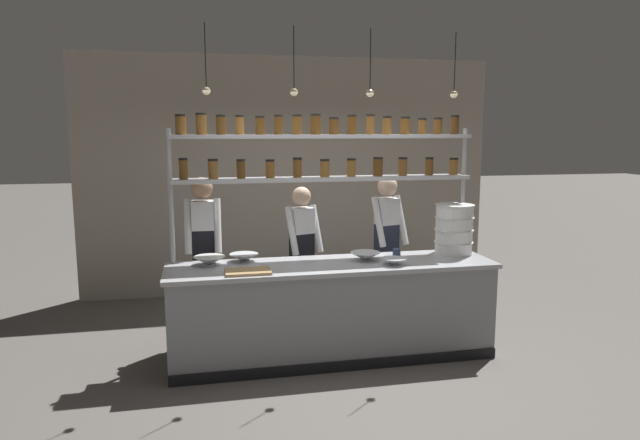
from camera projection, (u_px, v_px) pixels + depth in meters
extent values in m
plane|color=#5B5651|center=(332.00, 356.00, 5.51)|extent=(40.00, 40.00, 0.00)
cube|color=#9E9384|center=(291.00, 176.00, 7.64)|extent=(5.49, 0.12, 3.11)
cube|color=gray|center=(332.00, 312.00, 5.44)|extent=(3.03, 0.72, 0.88)
cube|color=#ADAFB5|center=(332.00, 265.00, 5.37)|extent=(3.09, 0.76, 0.04)
cube|color=black|center=(341.00, 366.00, 5.15)|extent=(3.03, 0.03, 0.10)
cylinder|color=#ADAFB5|center=(173.00, 245.00, 5.36)|extent=(0.04, 0.04, 2.18)
cylinder|color=#ADAFB5|center=(461.00, 234.00, 5.96)|extent=(0.04, 0.04, 2.18)
cube|color=#ADAFB5|center=(325.00, 179.00, 5.57)|extent=(2.93, 0.28, 0.04)
cylinder|color=brown|center=(183.00, 170.00, 5.28)|extent=(0.08, 0.08, 0.18)
cylinder|color=black|center=(183.00, 159.00, 5.26)|extent=(0.08, 0.08, 0.02)
cylinder|color=brown|center=(213.00, 170.00, 5.33)|extent=(0.09, 0.09, 0.17)
cylinder|color=black|center=(213.00, 160.00, 5.32)|extent=(0.09, 0.09, 0.02)
cylinder|color=#513314|center=(241.00, 170.00, 5.39)|extent=(0.08, 0.08, 0.16)
cylinder|color=black|center=(241.00, 160.00, 5.37)|extent=(0.08, 0.08, 0.02)
cylinder|color=brown|center=(270.00, 170.00, 5.44)|extent=(0.09, 0.09, 0.16)
cylinder|color=black|center=(270.00, 160.00, 5.43)|extent=(0.09, 0.09, 0.02)
cylinder|color=brown|center=(297.00, 169.00, 5.50)|extent=(0.09, 0.09, 0.17)
cylinder|color=black|center=(297.00, 159.00, 5.48)|extent=(0.09, 0.09, 0.02)
cylinder|color=brown|center=(325.00, 169.00, 5.55)|extent=(0.09, 0.09, 0.15)
cylinder|color=black|center=(325.00, 160.00, 5.54)|extent=(0.09, 0.09, 0.02)
cylinder|color=brown|center=(351.00, 168.00, 5.61)|extent=(0.09, 0.09, 0.16)
cylinder|color=black|center=(351.00, 159.00, 5.59)|extent=(0.09, 0.09, 0.02)
cylinder|color=#513314|center=(378.00, 168.00, 5.66)|extent=(0.10, 0.10, 0.17)
cylinder|color=black|center=(378.00, 158.00, 5.65)|extent=(0.10, 0.10, 0.02)
cylinder|color=brown|center=(403.00, 167.00, 5.72)|extent=(0.09, 0.09, 0.16)
cylinder|color=black|center=(403.00, 158.00, 5.70)|extent=(0.09, 0.09, 0.02)
cylinder|color=brown|center=(429.00, 167.00, 5.78)|extent=(0.08, 0.08, 0.16)
cylinder|color=black|center=(429.00, 158.00, 5.76)|extent=(0.08, 0.08, 0.02)
cylinder|color=brown|center=(454.00, 167.00, 5.83)|extent=(0.09, 0.09, 0.15)
cylinder|color=black|center=(454.00, 159.00, 5.82)|extent=(0.09, 0.09, 0.02)
cube|color=#ADAFB5|center=(325.00, 136.00, 5.50)|extent=(2.93, 0.28, 0.04)
cylinder|color=brown|center=(181.00, 126.00, 5.21)|extent=(0.10, 0.10, 0.17)
cylinder|color=black|center=(180.00, 115.00, 5.20)|extent=(0.10, 0.10, 0.02)
cylinder|color=brown|center=(201.00, 125.00, 5.25)|extent=(0.10, 0.10, 0.18)
cylinder|color=black|center=(201.00, 114.00, 5.23)|extent=(0.10, 0.10, 0.02)
cylinder|color=#513314|center=(221.00, 126.00, 5.29)|extent=(0.09, 0.09, 0.16)
cylinder|color=black|center=(221.00, 116.00, 5.27)|extent=(0.09, 0.09, 0.02)
cylinder|color=brown|center=(240.00, 126.00, 5.32)|extent=(0.08, 0.08, 0.16)
cylinder|color=black|center=(240.00, 116.00, 5.31)|extent=(0.08, 0.08, 0.02)
cylinder|color=#513314|center=(260.00, 126.00, 5.36)|extent=(0.09, 0.09, 0.15)
cylinder|color=black|center=(260.00, 117.00, 5.35)|extent=(0.09, 0.09, 0.02)
cylinder|color=#513314|center=(278.00, 126.00, 5.40)|extent=(0.08, 0.08, 0.17)
cylinder|color=black|center=(278.00, 116.00, 5.38)|extent=(0.09, 0.09, 0.02)
cylinder|color=brown|center=(297.00, 126.00, 5.43)|extent=(0.09, 0.09, 0.17)
cylinder|color=black|center=(297.00, 116.00, 5.42)|extent=(0.09, 0.09, 0.02)
cylinder|color=#513314|center=(316.00, 125.00, 5.47)|extent=(0.10, 0.10, 0.18)
cylinder|color=black|center=(316.00, 115.00, 5.45)|extent=(0.10, 0.10, 0.02)
cylinder|color=#513314|center=(334.00, 127.00, 5.51)|extent=(0.09, 0.09, 0.15)
cylinder|color=black|center=(334.00, 118.00, 5.50)|extent=(0.10, 0.10, 0.02)
cylinder|color=#513314|center=(352.00, 126.00, 5.54)|extent=(0.09, 0.09, 0.17)
cylinder|color=black|center=(352.00, 116.00, 5.53)|extent=(0.10, 0.10, 0.02)
cylinder|color=brown|center=(370.00, 125.00, 5.58)|extent=(0.08, 0.08, 0.17)
cylinder|color=black|center=(370.00, 115.00, 5.57)|extent=(0.08, 0.08, 0.02)
cylinder|color=brown|center=(387.00, 126.00, 5.62)|extent=(0.09, 0.09, 0.16)
cylinder|color=black|center=(387.00, 117.00, 5.61)|extent=(0.09, 0.09, 0.02)
cylinder|color=brown|center=(405.00, 127.00, 5.66)|extent=(0.10, 0.10, 0.15)
cylinder|color=black|center=(405.00, 118.00, 5.64)|extent=(0.10, 0.10, 0.02)
cylinder|color=brown|center=(422.00, 127.00, 5.70)|extent=(0.08, 0.08, 0.14)
cylinder|color=black|center=(422.00, 119.00, 5.68)|extent=(0.08, 0.08, 0.02)
cylinder|color=brown|center=(438.00, 127.00, 5.73)|extent=(0.09, 0.09, 0.15)
cylinder|color=black|center=(438.00, 119.00, 5.72)|extent=(0.09, 0.09, 0.02)
cylinder|color=#513314|center=(455.00, 126.00, 5.77)|extent=(0.08, 0.08, 0.17)
cylinder|color=black|center=(455.00, 116.00, 5.75)|extent=(0.09, 0.09, 0.02)
cylinder|color=black|center=(197.00, 304.00, 5.81)|extent=(0.11, 0.11, 0.82)
cylinder|color=black|center=(213.00, 303.00, 5.84)|extent=(0.11, 0.11, 0.82)
cube|color=black|center=(204.00, 247.00, 5.74)|extent=(0.22, 0.18, 0.36)
cube|color=white|center=(203.00, 215.00, 5.69)|extent=(0.22, 0.19, 0.29)
sphere|color=#A37A5B|center=(202.00, 188.00, 5.64)|extent=(0.22, 0.22, 0.22)
cylinder|color=white|center=(188.00, 227.00, 5.62)|extent=(0.07, 0.25, 0.54)
cylinder|color=white|center=(218.00, 226.00, 5.67)|extent=(0.07, 0.25, 0.54)
cylinder|color=black|center=(295.00, 299.00, 6.08)|extent=(0.11, 0.11, 0.76)
cylinder|color=black|center=(309.00, 297.00, 6.15)|extent=(0.11, 0.11, 0.76)
cube|color=black|center=(302.00, 248.00, 6.03)|extent=(0.26, 0.23, 0.33)
cube|color=white|center=(302.00, 220.00, 5.98)|extent=(0.26, 0.24, 0.27)
sphere|color=beige|center=(301.00, 196.00, 5.94)|extent=(0.20, 0.20, 0.20)
cylinder|color=white|center=(292.00, 231.00, 5.88)|extent=(0.14, 0.25, 0.50)
cylinder|color=white|center=(316.00, 229.00, 6.02)|extent=(0.14, 0.25, 0.50)
cylinder|color=black|center=(379.00, 293.00, 6.24)|extent=(0.11, 0.11, 0.81)
cylinder|color=black|center=(392.00, 291.00, 6.31)|extent=(0.11, 0.11, 0.81)
cube|color=#232838|center=(386.00, 240.00, 6.19)|extent=(0.26, 0.22, 0.35)
cube|color=white|center=(387.00, 211.00, 6.14)|extent=(0.26, 0.23, 0.29)
sphere|color=beige|center=(387.00, 186.00, 6.09)|extent=(0.21, 0.21, 0.21)
cylinder|color=white|center=(379.00, 222.00, 6.03)|extent=(0.13, 0.26, 0.53)
cylinder|color=white|center=(401.00, 220.00, 6.17)|extent=(0.13, 0.26, 0.53)
cylinder|color=white|center=(453.00, 248.00, 5.79)|extent=(0.37, 0.37, 0.11)
cylinder|color=silver|center=(454.00, 242.00, 5.78)|extent=(0.39, 0.39, 0.01)
cylinder|color=white|center=(454.00, 236.00, 5.77)|extent=(0.37, 0.37, 0.11)
cylinder|color=silver|center=(454.00, 230.00, 5.76)|extent=(0.39, 0.39, 0.01)
cylinder|color=white|center=(454.00, 224.00, 5.75)|extent=(0.37, 0.37, 0.11)
cylinder|color=silver|center=(454.00, 217.00, 5.74)|extent=(0.39, 0.39, 0.01)
cylinder|color=white|center=(455.00, 211.00, 5.73)|extent=(0.37, 0.37, 0.11)
cylinder|color=silver|center=(455.00, 205.00, 5.72)|extent=(0.39, 0.39, 0.01)
cube|color=#A88456|center=(248.00, 272.00, 5.01)|extent=(0.40, 0.26, 0.02)
cylinder|color=silver|center=(210.00, 264.00, 5.30)|extent=(0.13, 0.13, 0.01)
cone|color=silver|center=(209.00, 261.00, 5.30)|extent=(0.30, 0.30, 0.08)
cylinder|color=silver|center=(244.00, 261.00, 5.44)|extent=(0.12, 0.12, 0.01)
cone|color=silver|center=(244.00, 258.00, 5.44)|extent=(0.27, 0.27, 0.08)
cylinder|color=silver|center=(365.00, 260.00, 5.49)|extent=(0.13, 0.13, 0.01)
cone|color=silver|center=(365.00, 256.00, 5.49)|extent=(0.29, 0.29, 0.08)
cylinder|color=#B2B7BC|center=(394.00, 264.00, 5.31)|extent=(0.11, 0.11, 0.01)
cone|color=#B2B7BC|center=(394.00, 262.00, 5.30)|extent=(0.24, 0.24, 0.07)
cylinder|color=#334C70|center=(397.00, 253.00, 5.64)|extent=(0.08, 0.08, 0.08)
cylinder|color=black|center=(205.00, 57.00, 4.85)|extent=(0.01, 0.01, 0.57)
sphere|color=#F9E5B2|center=(206.00, 91.00, 4.89)|extent=(0.07, 0.07, 0.07)
cylinder|color=black|center=(294.00, 59.00, 5.01)|extent=(0.01, 0.01, 0.57)
sphere|color=#F9E5B2|center=(294.00, 92.00, 5.05)|extent=(0.07, 0.07, 0.07)
cylinder|color=black|center=(370.00, 61.00, 5.15)|extent=(0.01, 0.01, 0.57)
sphere|color=#F9E5B2|center=(370.00, 93.00, 5.20)|extent=(0.07, 0.07, 0.07)
cylinder|color=black|center=(455.00, 63.00, 5.32)|extent=(0.01, 0.01, 0.57)
sphere|color=#F9E5B2|center=(454.00, 94.00, 5.37)|extent=(0.07, 0.07, 0.07)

